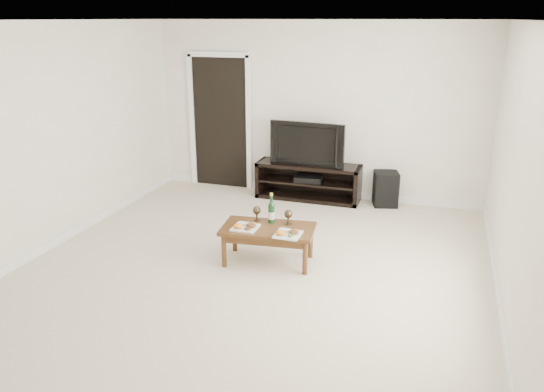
{
  "coord_description": "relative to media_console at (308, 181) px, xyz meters",
  "views": [
    {
      "loc": [
        1.83,
        -4.94,
        2.62
      ],
      "look_at": [
        0.06,
        0.47,
        0.7
      ],
      "focal_mm": 35.0,
      "sensor_mm": 36.0,
      "label": 1
    }
  ],
  "objects": [
    {
      "name": "wine_bottle",
      "position": [
        0.11,
        -2.13,
        0.32
      ],
      "size": [
        0.07,
        0.07,
        0.35
      ],
      "primitive_type": "cylinder",
      "color": "#0E3416",
      "rests_on": "coffee_table"
    },
    {
      "name": "subwoofer",
      "position": [
        1.15,
        0.07,
        -0.02
      ],
      "size": [
        0.41,
        0.41,
        0.5
      ],
      "primitive_type": "cube",
      "rotation": [
        0.0,
        0.0,
        0.27
      ],
      "color": "black",
      "rests_on": "ground"
    },
    {
      "name": "media_console",
      "position": [
        0.0,
        0.0,
        0.0
      ],
      "size": [
        1.56,
        0.45,
        0.55
      ],
      "primitive_type": "cube",
      "color": "black",
      "rests_on": "ground"
    },
    {
      "name": "plate_left",
      "position": [
        -0.1,
        -2.39,
        0.18
      ],
      "size": [
        0.27,
        0.27,
        0.07
      ],
      "primitive_type": "cube",
      "color": "white",
      "rests_on": "coffee_table"
    },
    {
      "name": "ceiling",
      "position": [
        0.03,
        -2.5,
        2.35
      ],
      "size": [
        5.0,
        5.5,
        0.04
      ],
      "primitive_type": "cube",
      "color": "white",
      "rests_on": "back_wall"
    },
    {
      "name": "back_wall",
      "position": [
        0.03,
        0.27,
        1.02
      ],
      "size": [
        5.0,
        0.04,
        2.6
      ],
      "primitive_type": "cube",
      "color": "white",
      "rests_on": "ground"
    },
    {
      "name": "av_receiver",
      "position": [
        0.0,
        -0.01,
        0.05
      ],
      "size": [
        0.43,
        0.34,
        0.08
      ],
      "primitive_type": "cube",
      "rotation": [
        0.0,
        0.0,
        0.1
      ],
      "color": "black",
      "rests_on": "media_console"
    },
    {
      "name": "doorway",
      "position": [
        -1.52,
        0.24,
        0.75
      ],
      "size": [
        0.9,
        0.02,
        2.05
      ],
      "primitive_type": "cube",
      "color": "black",
      "rests_on": "ground"
    },
    {
      "name": "coffee_table",
      "position": [
        0.12,
        -2.28,
        -0.07
      ],
      "size": [
        1.08,
        0.67,
        0.42
      ],
      "primitive_type": "cube",
      "rotation": [
        0.0,
        0.0,
        0.11
      ],
      "color": "#503116",
      "rests_on": "ground"
    },
    {
      "name": "goblet_right",
      "position": [
        0.31,
        -2.12,
        0.23
      ],
      "size": [
        0.09,
        0.09,
        0.17
      ],
      "primitive_type": null,
      "color": "#3D3221",
      "rests_on": "coffee_table"
    },
    {
      "name": "television",
      "position": [
        0.0,
        0.0,
        0.6
      ],
      "size": [
        1.13,
        0.22,
        0.65
      ],
      "primitive_type": "imported",
      "rotation": [
        0.0,
        0.0,
        -0.06
      ],
      "color": "black",
      "rests_on": "media_console"
    },
    {
      "name": "plate_right",
      "position": [
        0.4,
        -2.43,
        0.18
      ],
      "size": [
        0.27,
        0.27,
        0.07
      ],
      "primitive_type": "cube",
      "color": "white",
      "rests_on": "coffee_table"
    },
    {
      "name": "goblet_left",
      "position": [
        -0.07,
        -2.11,
        0.23
      ],
      "size": [
        0.09,
        0.09,
        0.17
      ],
      "primitive_type": null,
      "color": "#3D3221",
      "rests_on": "coffee_table"
    },
    {
      "name": "floor",
      "position": [
        0.03,
        -2.5,
        -0.28
      ],
      "size": [
        5.5,
        5.5,
        0.0
      ],
      "primitive_type": "plane",
      "color": "beige",
      "rests_on": "ground"
    }
  ]
}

